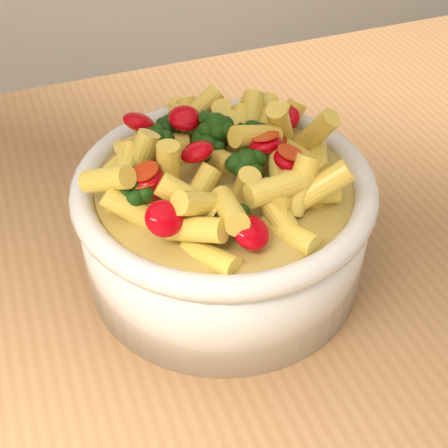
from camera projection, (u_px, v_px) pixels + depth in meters
name	position (u px, v px, depth m)	size (l,w,h in m)	color
table	(181.00, 349.00, 0.63)	(1.20, 0.80, 0.90)	#AA7649
serving_bowl	(224.00, 223.00, 0.54)	(0.25, 0.25, 0.11)	silver
pasta_salad	(224.00, 160.00, 0.50)	(0.20, 0.20, 0.04)	#FFD050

